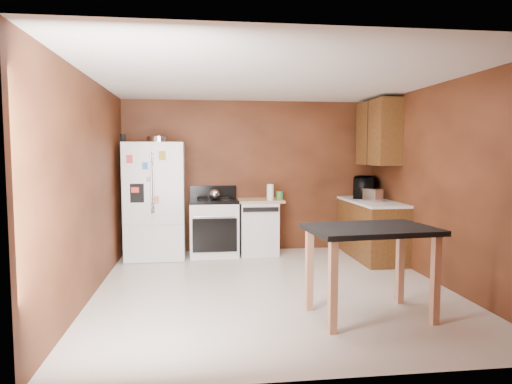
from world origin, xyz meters
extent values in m
plane|color=beige|center=(0.00, 0.00, 0.00)|extent=(4.50, 4.50, 0.00)
plane|color=white|center=(0.00, 0.00, 2.50)|extent=(4.50, 4.50, 0.00)
plane|color=brown|center=(0.00, 2.25, 1.25)|extent=(4.20, 0.00, 4.20)
plane|color=brown|center=(0.00, -2.25, 1.25)|extent=(4.20, 0.00, 4.20)
plane|color=brown|center=(-2.10, 0.00, 1.25)|extent=(0.00, 4.50, 4.50)
plane|color=brown|center=(2.10, 0.00, 1.25)|extent=(0.00, 4.50, 4.50)
cylinder|color=silver|center=(-1.48, 1.84, 1.84)|extent=(0.36, 0.36, 0.09)
cylinder|color=black|center=(-2.00, 1.74, 1.86)|extent=(0.08, 0.08, 0.12)
sphere|color=silver|center=(-0.63, 1.85, 0.99)|extent=(0.17, 0.17, 0.17)
cylinder|color=white|center=(0.25, 1.82, 1.02)|extent=(0.14, 0.14, 0.25)
cylinder|color=green|center=(0.43, 1.98, 0.95)|extent=(0.12, 0.12, 0.12)
cube|color=silver|center=(1.76, 1.30, 1.00)|extent=(0.26, 0.31, 0.19)
imported|color=black|center=(1.84, 1.90, 1.06)|extent=(0.60, 0.69, 0.32)
cube|color=white|center=(-1.55, 1.88, 0.90)|extent=(0.90, 0.75, 1.80)
cube|color=white|center=(-1.78, 1.49, 1.18)|extent=(0.43, 0.02, 1.20)
cube|color=white|center=(-1.32, 1.49, 1.18)|extent=(0.43, 0.02, 1.20)
cube|color=white|center=(-1.55, 1.49, 0.28)|extent=(0.88, 0.02, 0.54)
cube|color=black|center=(-1.78, 1.48, 1.05)|extent=(0.20, 0.01, 0.28)
cylinder|color=silver|center=(-1.56, 1.46, 1.20)|extent=(0.02, 0.02, 0.90)
cylinder|color=silver|center=(-1.54, 1.46, 1.20)|extent=(0.02, 0.02, 0.90)
cube|color=#EE384A|center=(-1.87, 1.46, 1.55)|extent=(0.09, 0.00, 0.12)
cube|color=#3286D7|center=(-1.65, 1.46, 1.45)|extent=(0.08, 0.00, 0.10)
cube|color=gold|center=(-1.40, 1.46, 1.60)|extent=(0.10, 0.00, 0.13)
cube|color=#FF3C2A|center=(-1.80, 1.46, 1.10)|extent=(0.11, 0.00, 0.08)
cube|color=#DB8361|center=(-1.50, 1.46, 0.95)|extent=(0.08, 0.00, 0.11)
cube|color=#82C3BD|center=(-1.60, 1.46, 1.25)|extent=(0.07, 0.00, 0.07)
cube|color=white|center=(-0.64, 1.93, 0.42)|extent=(0.76, 0.65, 0.85)
cube|color=black|center=(-0.64, 1.93, 0.88)|extent=(0.76, 0.65, 0.05)
cube|color=black|center=(-0.64, 2.21, 1.00)|extent=(0.76, 0.06, 0.20)
cube|color=black|center=(-0.64, 1.59, 0.38)|extent=(0.68, 0.02, 0.52)
cylinder|color=silver|center=(-0.64, 1.58, 0.67)|extent=(0.62, 0.02, 0.02)
cylinder|color=black|center=(-0.82, 2.08, 0.91)|extent=(0.17, 0.17, 0.02)
cylinder|color=black|center=(-0.46, 2.08, 0.91)|extent=(0.17, 0.17, 0.02)
cylinder|color=black|center=(-0.82, 1.77, 0.91)|extent=(0.17, 0.17, 0.02)
cylinder|color=black|center=(-0.46, 1.77, 0.91)|extent=(0.17, 0.17, 0.02)
cube|color=white|center=(0.08, 1.95, 0.42)|extent=(0.60, 0.60, 0.85)
cube|color=black|center=(0.08, 1.64, 0.76)|extent=(0.56, 0.02, 0.07)
cube|color=tan|center=(0.08, 1.95, 0.87)|extent=(0.78, 0.62, 0.04)
cube|color=brown|center=(1.80, 1.45, 0.43)|extent=(0.60, 1.55, 0.86)
cube|color=white|center=(1.80, 1.45, 0.88)|extent=(0.63, 1.58, 0.04)
cube|color=brown|center=(1.93, 1.55, 1.95)|extent=(0.35, 1.05, 1.00)
cube|color=black|center=(1.75, 1.55, 1.95)|extent=(0.01, 0.01, 1.00)
cube|color=black|center=(0.80, -1.07, 0.89)|extent=(1.29, 0.92, 0.05)
cube|color=tan|center=(0.25, -0.80, 0.44)|extent=(0.08, 0.08, 0.87)
cube|color=tan|center=(1.29, -0.70, 0.44)|extent=(0.08, 0.08, 0.87)
cube|color=tan|center=(0.31, -1.43, 0.44)|extent=(0.08, 0.08, 0.87)
cube|color=tan|center=(1.35, -1.34, 0.44)|extent=(0.08, 0.08, 0.87)
camera|label=1|loc=(-0.88, -5.34, 1.63)|focal=32.00mm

